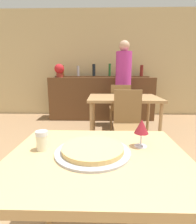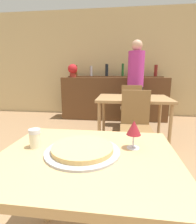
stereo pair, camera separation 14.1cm
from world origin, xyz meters
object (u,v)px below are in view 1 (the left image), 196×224
object	(u,v)px
cheese_shaker	(42,140)
person_standing	(123,81)
chair_far_side_front	(128,120)
pizza_tray	(93,150)
potted_plant	(59,70)
wine_glass	(142,127)
chair_far_side_back	(120,105)

from	to	relation	value
cheese_shaker	person_standing	world-z (taller)	person_standing
person_standing	chair_far_side_front	bearing A→B (deg)	-93.68
pizza_tray	cheese_shaker	world-z (taller)	cheese_shaker
cheese_shaker	person_standing	distance (m)	3.12
person_standing	potted_plant	world-z (taller)	person_standing
wine_glass	potted_plant	size ratio (longest dim) A/B	0.48
chair_far_side_back	chair_far_side_front	bearing A→B (deg)	90.00
cheese_shaker	person_standing	size ratio (longest dim) A/B	0.06
pizza_tray	potted_plant	xyz separation A→B (m)	(-1.02, 3.57, 0.47)
cheese_shaker	potted_plant	bearing A→B (deg)	101.92
potted_plant	chair_far_side_front	bearing A→B (deg)	-56.22
cheese_shaker	wine_glass	bearing A→B (deg)	6.19
pizza_tray	person_standing	bearing A→B (deg)	80.65
chair_far_side_back	wine_glass	bearing A→B (deg)	87.01
pizza_tray	chair_far_side_back	bearing A→B (deg)	81.32
chair_far_side_back	person_standing	world-z (taller)	person_standing
person_standing	pizza_tray	bearing A→B (deg)	-99.35
wine_glass	potted_plant	world-z (taller)	potted_plant
pizza_tray	person_standing	size ratio (longest dim) A/B	0.21
cheese_shaker	wine_glass	xyz separation A→B (m)	(0.54, 0.06, 0.06)
chair_far_side_front	potted_plant	size ratio (longest dim) A/B	2.86
chair_far_side_back	pizza_tray	bearing A→B (deg)	81.32
person_standing	cheese_shaker	bearing A→B (deg)	-104.44
pizza_tray	person_standing	xyz separation A→B (m)	(0.50, 3.04, 0.23)
chair_far_side_back	pizza_tray	distance (m)	2.65
pizza_tray	cheese_shaker	distance (m)	0.28
person_standing	wine_glass	size ratio (longest dim) A/B	11.51
chair_far_side_back	cheese_shaker	bearing A→B (deg)	75.37
pizza_tray	wine_glass	bearing A→B (deg)	18.41
pizza_tray	cheese_shaker	bearing A→B (deg)	173.77
chair_far_side_front	cheese_shaker	distance (m)	1.59
chair_far_side_front	pizza_tray	size ratio (longest dim) A/B	2.39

